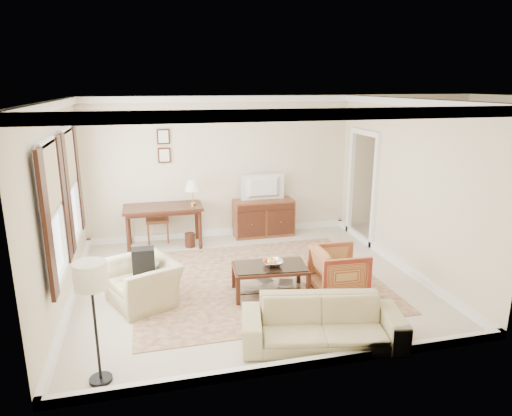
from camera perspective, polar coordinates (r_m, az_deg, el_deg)
name	(u,v)px	position (r m, az deg, el deg)	size (l,w,h in m)	color
room_shell	(248,129)	(6.91, -1.03, 9.88)	(5.51, 5.01, 2.91)	beige
annex_bedroom	(446,222)	(10.29, 22.65, -1.63)	(3.00, 2.70, 2.90)	beige
window_front	(53,212)	(6.32, -24.05, -0.48)	(0.12, 1.56, 1.80)	#CCB284
window_rear	(71,186)	(7.85, -22.16, 2.59)	(0.12, 1.56, 1.80)	#CCB284
doorway	(362,189)	(9.46, 13.12, 2.38)	(0.10, 1.12, 2.25)	white
rug	(256,280)	(7.56, 0.05, -9.04)	(3.92, 3.36, 0.01)	#581D23
writing_desk	(163,212)	(9.06, -11.54, -0.45)	(1.51, 0.75, 0.82)	#3C1C11
desk_chair	(157,217)	(9.44, -12.27, -1.05)	(0.45, 0.45, 1.05)	brown
desk_lamp	(193,192)	(9.01, -7.91, 1.99)	(0.32, 0.32, 0.50)	silver
framed_prints	(164,146)	(9.26, -11.45, 7.64)	(0.25, 0.04, 0.68)	#3C1C11
sideboard	(263,218)	(9.64, 0.94, -1.21)	(1.26, 0.48, 0.77)	brown
tv	(264,179)	(9.42, 0.99, 3.59)	(0.88, 0.51, 0.12)	black
coffee_table	(270,272)	(6.98, 1.76, -8.02)	(1.16, 0.74, 0.47)	#3C1C11
fruit_bowl	(273,262)	(6.93, 2.15, -6.75)	(0.42, 0.42, 0.10)	silver
book_a	(257,281)	(7.12, 0.17, -9.11)	(0.28, 0.04, 0.38)	brown
book_b	(279,282)	(7.08, 2.85, -9.28)	(0.28, 0.03, 0.38)	brown
striped_armchair	(339,268)	(7.17, 10.33, -7.40)	(0.75, 0.71, 0.77)	maroon
club_armchair	(143,275)	(6.89, -13.94, -8.17)	(0.99, 0.64, 0.86)	tan
backpack	(143,258)	(6.85, -13.91, -6.10)	(0.32, 0.22, 0.40)	black
sofa	(323,316)	(5.77, 8.32, -13.17)	(1.97, 0.57, 0.77)	tan
floor_lamp	(91,285)	(5.01, -19.91, -8.99)	(0.34, 0.34, 1.38)	black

